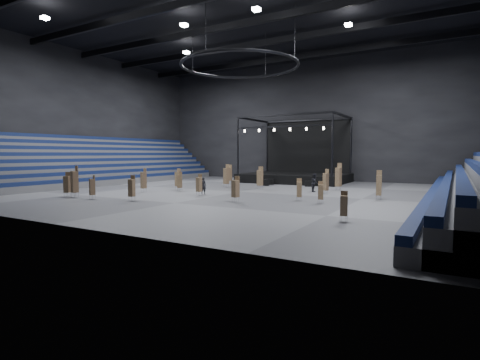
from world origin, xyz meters
The scene contains 33 objects.
floor centered at (0.00, 0.00, 0.00)m, with size 50.00×50.00×0.00m, color #525154.
ceiling centered at (0.00, 0.00, 18.00)m, with size 50.00×42.00×0.20m, color black.
wall_back centered at (0.00, 21.00, 9.00)m, with size 50.00×0.20×18.00m, color black.
wall_front centered at (0.00, -21.00, 9.00)m, with size 50.00×0.20×18.00m, color black.
wall_left centered at (-25.00, 0.00, 9.00)m, with size 0.20×42.00×18.00m, color black.
bleachers_left centered at (-22.94, 0.00, 1.73)m, with size 7.20×40.00×6.40m.
stage centered at (0.00, 16.24, 1.45)m, with size 14.00×10.00×9.20m.
truss_ring centered at (0.00, 0.00, 13.00)m, with size 12.30×12.30×5.15m.
roof_girders centered at (0.00, 0.00, 17.20)m, with size 49.00×30.35×0.70m.
floodlights centered at (0.00, -4.00, 16.60)m, with size 28.60×16.60×0.25m.
flight_case_left centered at (-1.22, 9.79, 0.37)m, with size 1.11×0.56×0.74m, color black.
flight_case_mid centered at (-1.15, 8.15, 0.40)m, with size 1.19×0.60×0.79m, color black.
flight_case_right centered at (4.22, 9.68, 0.35)m, with size 1.05×0.52×0.70m, color black.
chair_stack_0 centered at (-4.03, 3.76, 1.40)m, with size 0.59×0.59×2.75m.
chair_stack_1 centered at (-11.56, -11.99, 1.20)m, with size 0.63×0.63×2.30m.
chair_stack_2 centered at (-4.13, -11.14, 1.14)m, with size 0.52×0.52×2.18m.
chair_stack_3 centered at (8.51, 2.32, 1.26)m, with size 0.56×0.56×2.49m.
chair_stack_4 centered at (14.00, -11.99, 0.97)m, with size 0.50×0.50×1.80m.
chair_stack_5 centered at (8.23, -4.21, 1.02)m, with size 0.55×0.55×1.92m.
chair_stack_6 centered at (13.88, 0.17, 1.30)m, with size 0.52×0.52×2.56m.
chair_stack_7 centered at (3.95, -7.51, 1.15)m, with size 0.59×0.59×2.15m.
chair_stack_8 centered at (-1.63, -4.95, 1.08)m, with size 0.46×0.46×2.04m.
chair_stack_9 centered at (-8.07, -11.98, 1.10)m, with size 0.55×0.55×2.12m.
chair_stack_10 centered at (-8.50, -5.28, 1.27)m, with size 0.55×0.55×2.48m.
chair_stack_11 centered at (0.74, 3.25, 1.35)m, with size 0.57×0.57×2.58m.
chair_stack_12 centered at (8.61, 6.55, 1.52)m, with size 0.65×0.65×3.00m.
chair_stack_13 centered at (10.34, -4.96, 0.97)m, with size 0.52×0.52×1.80m.
chair_stack_14 centered at (-7.04, -1.53, 1.23)m, with size 0.48×0.48×2.36m.
chair_stack_15 centered at (-5.78, -2.75, 1.09)m, with size 0.59×0.59×2.06m.
chair_stack_16 centered at (-6.22, 8.01, 1.34)m, with size 0.68×0.68×2.55m.
chair_stack_17 centered at (-10.63, -11.86, 1.48)m, with size 0.63×0.63×2.90m.
man_center centered at (-1.86, -3.94, 0.84)m, with size 0.61×0.40×1.67m, color black.
crew_member centered at (6.91, 3.71, 0.96)m, with size 0.94×0.73×1.93m, color black.
Camera 1 is at (19.59, -33.86, 3.97)m, focal length 28.00 mm.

